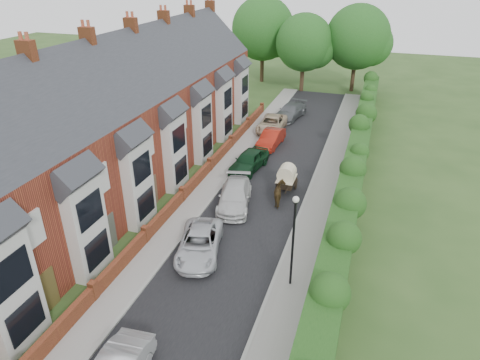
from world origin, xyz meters
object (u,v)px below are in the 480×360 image
(car_white, at_px, (235,196))
(car_green, at_px, (249,161))
(car_silver_b, at_px, (199,244))
(car_beige, at_px, (272,124))
(car_grey, at_px, (291,111))
(horse_cart, at_px, (287,176))
(lamppost, at_px, (294,231))
(car_red, at_px, (271,138))
(horse, at_px, (280,194))

(car_white, distance_m, car_green, 5.65)
(car_silver_b, distance_m, car_beige, 20.13)
(car_grey, distance_m, horse_cart, 16.03)
(lamppost, bearing_deg, horse_cart, 103.96)
(car_silver_b, distance_m, horse_cart, 9.18)
(car_white, height_order, car_red, car_white)
(lamppost, height_order, car_green, lamppost)
(car_silver_b, height_order, car_beige, car_beige)
(horse_cart, bearing_deg, car_beige, 109.26)
(car_white, distance_m, car_grey, 18.80)
(car_white, height_order, horse_cart, horse_cart)
(car_silver_b, distance_m, horse, 7.37)
(horse, bearing_deg, car_white, 7.01)
(car_silver_b, xyz_separation_m, car_white, (0.16, 5.60, 0.05))
(car_grey, relative_size, horse_cart, 1.79)
(car_green, xyz_separation_m, horse_cart, (3.53, -2.53, 0.39))
(car_beige, height_order, horse_cart, horse_cart)
(car_silver_b, distance_m, car_grey, 24.40)
(car_grey, distance_m, horse, 17.92)
(car_green, bearing_deg, car_red, 94.36)
(car_silver_b, bearing_deg, horse_cart, 57.01)
(car_white, relative_size, car_red, 1.15)
(car_red, xyz_separation_m, car_beige, (-0.88, 3.71, -0.02))
(car_beige, distance_m, car_grey, 4.39)
(lamppost, bearing_deg, car_white, 128.32)
(car_white, xyz_separation_m, horse, (2.81, 1.15, 0.04))
(car_green, height_order, car_red, car_green)
(car_silver_b, bearing_deg, horse, 52.16)
(car_silver_b, distance_m, car_green, 11.21)
(car_silver_b, xyz_separation_m, horse_cart, (2.97, 8.67, 0.49))
(lamppost, relative_size, horse_cart, 1.84)
(car_beige, height_order, car_grey, car_grey)
(car_silver_b, relative_size, car_grey, 0.95)
(car_green, bearing_deg, horse, -42.54)
(car_green, height_order, horse, car_green)
(lamppost, distance_m, car_grey, 26.11)
(car_white, xyz_separation_m, car_red, (-0.30, 10.79, -0.01))
(lamppost, bearing_deg, car_grey, 102.20)
(car_beige, distance_m, horse_cart, 12.12)
(horse, xyz_separation_m, horse_cart, (0.00, 1.93, 0.40))
(car_green, bearing_deg, car_white, -73.62)
(lamppost, height_order, car_grey, lamppost)
(lamppost, xyz_separation_m, horse, (-2.41, 7.75, -2.54))
(car_silver_b, bearing_deg, lamppost, -24.63)
(horse_cart, bearing_deg, car_green, 144.45)
(car_grey, height_order, horse, horse)
(horse, distance_m, horse_cart, 1.97)
(car_grey, xyz_separation_m, horse, (3.09, -17.65, 0.02))
(car_white, xyz_separation_m, car_grey, (-0.27, 18.80, 0.01))
(car_beige, relative_size, horse, 2.79)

